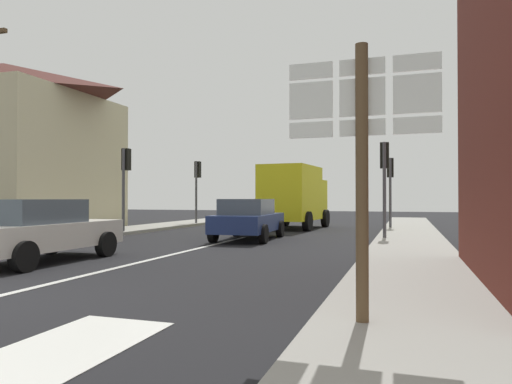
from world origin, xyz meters
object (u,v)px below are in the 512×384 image
at_px(traffic_light_near_right, 385,168).
at_px(traffic_light_far_right, 390,177).
at_px(route_sign_post, 362,152).
at_px(traffic_light_near_left, 125,171).
at_px(sedan_far, 248,219).
at_px(delivery_truck, 294,195).
at_px(sedan_near, 37,230).
at_px(traffic_light_far_left, 197,178).

xyz_separation_m(traffic_light_near_right, traffic_light_far_right, (0.00, 5.90, -0.05)).
height_order(route_sign_post, traffic_light_near_left, traffic_light_near_left).
distance_m(sedan_far, traffic_light_far_right, 8.50).
height_order(delivery_truck, traffic_light_far_right, traffic_light_far_right).
bearing_deg(traffic_light_near_right, sedan_near, -132.61).
bearing_deg(sedan_near, route_sign_post, -24.64).
distance_m(traffic_light_far_left, traffic_light_near_left, 6.98).
xyz_separation_m(traffic_light_near_left, traffic_light_far_right, (10.34, 6.07, -0.13)).
relative_size(sedan_near, traffic_light_near_left, 1.18).
distance_m(traffic_light_near_left, traffic_light_far_right, 11.99).
distance_m(traffic_light_far_left, traffic_light_near_right, 12.38).
xyz_separation_m(sedan_far, route_sign_post, (4.97, -10.71, 1.24)).
bearing_deg(delivery_truck, route_sign_post, -74.40).
bearing_deg(traffic_light_near_left, traffic_light_far_right, 30.41).
height_order(sedan_near, route_sign_post, route_sign_post).
height_order(delivery_truck, traffic_light_near_left, traffic_light_near_left).
relative_size(traffic_light_near_left, traffic_light_far_right, 1.05).
xyz_separation_m(traffic_light_near_right, traffic_light_near_left, (-10.34, -0.17, 0.08)).
height_order(traffic_light_near_right, traffic_light_near_left, traffic_light_near_left).
bearing_deg(delivery_truck, traffic_light_near_left, -134.82).
relative_size(sedan_far, traffic_light_near_left, 1.21).
relative_size(route_sign_post, traffic_light_near_right, 0.93).
relative_size(route_sign_post, traffic_light_near_left, 0.90).
relative_size(sedan_far, route_sign_post, 1.34).
bearing_deg(traffic_light_far_left, sedan_far, -54.08).
bearing_deg(sedan_far, traffic_light_near_right, 11.65).
distance_m(sedan_near, traffic_light_near_left, 8.66).
distance_m(delivery_truck, traffic_light_near_left, 8.26).
distance_m(route_sign_post, traffic_light_far_left, 21.33).
bearing_deg(route_sign_post, traffic_light_near_right, 91.33).
distance_m(sedan_far, traffic_light_near_right, 5.12).
xyz_separation_m(delivery_truck, traffic_light_near_left, (-5.78, -5.81, 0.98)).
bearing_deg(traffic_light_near_left, traffic_light_far_left, 90.00).
bearing_deg(traffic_light_near_right, traffic_light_far_right, 90.00).
height_order(sedan_near, sedan_far, same).
bearing_deg(traffic_light_far_left, route_sign_post, -60.15).
height_order(traffic_light_near_left, traffic_light_far_right, traffic_light_near_left).
xyz_separation_m(delivery_truck, traffic_light_far_right, (4.56, 0.25, 0.85)).
bearing_deg(traffic_light_far_left, delivery_truck, -11.44).
bearing_deg(route_sign_post, delivery_truck, 105.60).
bearing_deg(sedan_near, traffic_light_near_left, 109.83).
relative_size(sedan_near, traffic_light_far_right, 1.24).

